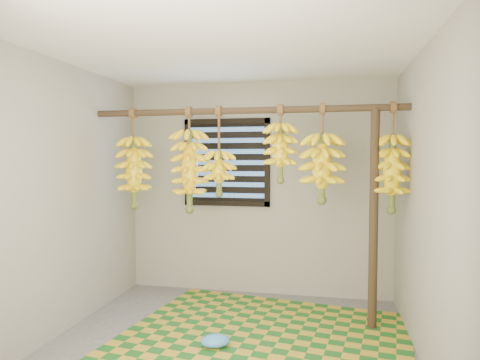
% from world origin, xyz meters
% --- Properties ---
extents(floor, '(3.00, 3.00, 0.01)m').
position_xyz_m(floor, '(0.00, 0.00, -0.01)').
color(floor, '#555555').
rests_on(floor, ground).
extents(ceiling, '(3.00, 3.00, 0.01)m').
position_xyz_m(ceiling, '(0.00, 0.00, 2.40)').
color(ceiling, silver).
rests_on(ceiling, wall_back).
extents(wall_back, '(3.00, 0.01, 2.40)m').
position_xyz_m(wall_back, '(0.00, 1.50, 1.20)').
color(wall_back, gray).
rests_on(wall_back, floor).
extents(wall_left, '(0.01, 3.00, 2.40)m').
position_xyz_m(wall_left, '(-1.50, 0.00, 1.20)').
color(wall_left, gray).
rests_on(wall_left, floor).
extents(wall_right, '(0.01, 3.00, 2.40)m').
position_xyz_m(wall_right, '(1.50, 0.00, 1.20)').
color(wall_right, gray).
rests_on(wall_right, floor).
extents(window, '(1.00, 0.04, 1.00)m').
position_xyz_m(window, '(-0.35, 1.48, 1.50)').
color(window, black).
rests_on(window, wall_back).
extents(hanging_pole, '(3.00, 0.06, 0.06)m').
position_xyz_m(hanging_pole, '(0.00, 0.70, 2.00)').
color(hanging_pole, '#3D2C1C').
rests_on(hanging_pole, wall_left).
extents(support_post, '(0.08, 0.08, 2.00)m').
position_xyz_m(support_post, '(1.20, 0.70, 1.00)').
color(support_post, '#3D2C1C').
rests_on(support_post, floor).
extents(woven_mat, '(2.67, 2.26, 0.01)m').
position_xyz_m(woven_mat, '(0.27, 0.33, 0.01)').
color(woven_mat, '#195719').
rests_on(woven_mat, floor).
extents(plastic_bag, '(0.29, 0.25, 0.10)m').
position_xyz_m(plastic_bag, '(-0.09, 0.01, 0.06)').
color(plastic_bag, '#3A8ADB').
rests_on(plastic_bag, woven_mat).
extents(banana_bunch_a, '(0.32, 0.32, 1.00)m').
position_xyz_m(banana_bunch_a, '(-1.12, 0.70, 1.41)').
color(banana_bunch_a, brown).
rests_on(banana_bunch_a, hanging_pole).
extents(banana_bunch_b, '(0.36, 0.36, 1.03)m').
position_xyz_m(banana_bunch_b, '(-0.54, 0.70, 1.42)').
color(banana_bunch_b, brown).
rests_on(banana_bunch_b, hanging_pole).
extents(banana_bunch_c, '(0.30, 0.30, 0.86)m').
position_xyz_m(banana_bunch_c, '(-0.24, 0.70, 1.41)').
color(banana_bunch_c, brown).
rests_on(banana_bunch_c, hanging_pole).
extents(banana_bunch_d, '(0.29, 0.29, 0.72)m').
position_xyz_m(banana_bunch_d, '(0.35, 0.70, 1.60)').
color(banana_bunch_d, brown).
rests_on(banana_bunch_d, hanging_pole).
extents(banana_bunch_e, '(0.38, 0.38, 0.91)m').
position_xyz_m(banana_bunch_e, '(0.74, 0.70, 1.46)').
color(banana_bunch_e, brown).
rests_on(banana_bunch_e, hanging_pole).
extents(banana_bunch_f, '(0.29, 0.29, 0.98)m').
position_xyz_m(banana_bunch_f, '(1.35, 0.70, 1.41)').
color(banana_bunch_f, brown).
rests_on(banana_bunch_f, hanging_pole).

